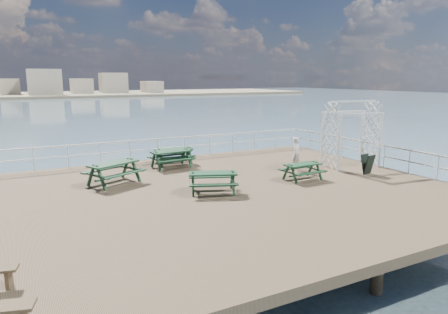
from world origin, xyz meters
TOP-DOWN VIEW (x-y plane):
  - ground at (0.00, 0.00)m, footprint 18.00×14.00m
  - sea_backdrop at (12.54, 134.07)m, footprint 300.00×300.00m
  - railing at (-0.07, 2.57)m, footprint 17.77×13.76m
  - picnic_table_a at (-3.13, 2.93)m, footprint 2.51×2.32m
  - picnic_table_b at (-0.08, 4.66)m, footprint 1.98×1.64m
  - picnic_table_c at (0.31, 5.33)m, footprint 1.91×1.59m
  - picnic_table_d at (-0.15, -0.03)m, footprint 2.17×1.98m
  - picnic_table_e at (4.00, -0.05)m, footprint 1.64×1.34m
  - trellis_arbor at (7.60, 0.94)m, footprint 2.67×1.63m
  - sandwich_board at (7.16, -0.58)m, footprint 0.61×0.51m
  - person at (4.88, 1.54)m, footprint 0.66×0.63m

SIDE VIEW (x-z plane):
  - sea_backdrop at x=12.54m, z-range -5.11..4.09m
  - ground at x=0.00m, z-range -0.30..0.00m
  - sandwich_board at x=7.16m, z-range -0.01..0.88m
  - picnic_table_e at x=4.00m, z-range 0.11..0.88m
  - picnic_table_d at x=-0.15m, z-range 0.12..0.98m
  - picnic_table_c at x=0.31m, z-range 0.12..1.00m
  - picnic_table_b at x=-0.08m, z-range 0.13..1.04m
  - picnic_table_a at x=-3.13m, z-range 0.14..1.12m
  - person at x=4.88m, z-range 0.00..1.51m
  - railing at x=-0.07m, z-range 0.32..1.42m
  - trellis_arbor at x=7.60m, z-range -0.18..2.97m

